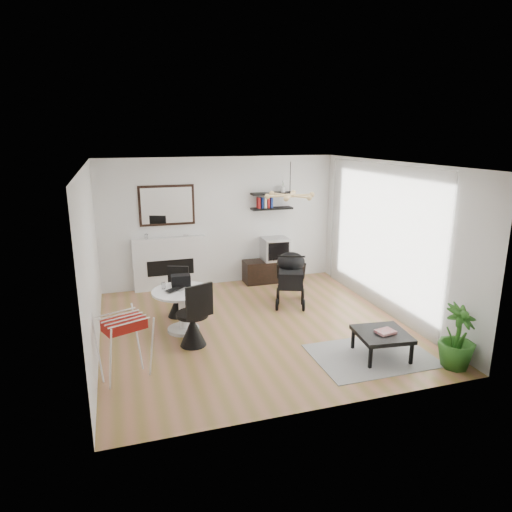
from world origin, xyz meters
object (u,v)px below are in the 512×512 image
object	(u,v)px
crt_tv	(275,249)
coffee_table	(382,335)
dining_table	(183,304)
potted_plant	(458,337)
drying_rack	(125,346)
fireplace	(170,257)
tv_console	(273,270)
stroller	(291,280)

from	to	relation	value
crt_tv	coffee_table	world-z (taller)	crt_tv
dining_table	coffee_table	distance (m)	3.15
potted_plant	drying_rack	bearing A→B (deg)	166.73
fireplace	dining_table	world-z (taller)	fireplace
tv_console	stroller	bearing A→B (deg)	-95.43
drying_rack	dining_table	bearing A→B (deg)	32.03
fireplace	tv_console	world-z (taller)	fireplace
fireplace	tv_console	distance (m)	2.26
potted_plant	coffee_table	bearing A→B (deg)	144.85
dining_table	drying_rack	distance (m)	1.61
crt_tv	dining_table	distance (m)	3.12
tv_console	crt_tv	xyz separation A→B (m)	(0.04, -0.00, 0.49)
dining_table	fireplace	bearing A→B (deg)	88.00
fireplace	dining_table	xyz separation A→B (m)	(-0.08, -2.22, -0.22)
tv_console	drying_rack	bearing A→B (deg)	-133.91
dining_table	tv_console	bearing A→B (deg)	42.05
drying_rack	fireplace	bearing A→B (deg)	51.92
drying_rack	coffee_table	world-z (taller)	drying_rack
tv_console	crt_tv	distance (m)	0.49
crt_tv	drying_rack	size ratio (longest dim) A/B	0.63
tv_console	drying_rack	world-z (taller)	drying_rack
coffee_table	stroller	bearing A→B (deg)	100.66
fireplace	coffee_table	distance (m)	4.73
crt_tv	dining_table	size ratio (longest dim) A/B	0.58
fireplace	stroller	world-z (taller)	fireplace
fireplace	dining_table	distance (m)	2.23
drying_rack	potted_plant	bearing A→B (deg)	-35.08
stroller	dining_table	bearing A→B (deg)	-141.07
tv_console	drying_rack	xyz separation A→B (m)	(-3.24, -3.36, 0.23)
tv_console	dining_table	world-z (taller)	dining_table
fireplace	tv_console	bearing A→B (deg)	-4.12
dining_table	stroller	xyz separation A→B (m)	(2.15, 0.67, 0.00)
tv_console	dining_table	size ratio (longest dim) A/B	1.33
crt_tv	stroller	bearing A→B (deg)	-97.27
fireplace	potted_plant	bearing A→B (deg)	-53.65
fireplace	potted_plant	distance (m)	5.66
fireplace	coffee_table	size ratio (longest dim) A/B	2.72
stroller	potted_plant	size ratio (longest dim) A/B	1.22
fireplace	dining_table	bearing A→B (deg)	-92.00
stroller	coffee_table	bearing A→B (deg)	-57.77
tv_console	stroller	size ratio (longest dim) A/B	1.18
tv_console	coffee_table	size ratio (longest dim) A/B	1.62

